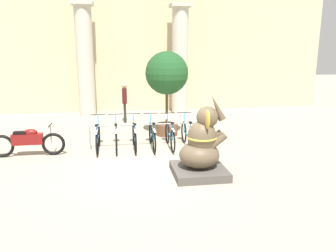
{
  "coord_description": "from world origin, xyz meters",
  "views": [
    {
      "loc": [
        -0.81,
        -8.18,
        3.07
      ],
      "look_at": [
        0.55,
        0.57,
        1.0
      ],
      "focal_mm": 35.0,
      "sensor_mm": 36.0,
      "label": 1
    }
  ],
  "objects_px": {
    "bicycle_0": "(98,137)",
    "bicycle_5": "(187,134)",
    "bicycle_3": "(152,135)",
    "motorcycle": "(28,141)",
    "bicycle_1": "(116,136)",
    "potted_tree": "(167,77)",
    "bicycle_2": "(134,136)",
    "elephant_statue": "(201,149)",
    "person_pedestrian": "(125,99)",
    "bicycle_4": "(170,135)"
  },
  "relations": [
    {
      "from": "elephant_statue",
      "to": "bicycle_4",
      "type": "bearing_deg",
      "value": 99.14
    },
    {
      "from": "person_pedestrian",
      "to": "bicycle_4",
      "type": "bearing_deg",
      "value": -71.71
    },
    {
      "from": "bicycle_3",
      "to": "elephant_statue",
      "type": "xyz_separation_m",
      "value": [
        0.96,
        -2.49,
        0.26
      ]
    },
    {
      "from": "bicycle_3",
      "to": "motorcycle",
      "type": "xyz_separation_m",
      "value": [
        -3.69,
        -0.27,
        0.03
      ]
    },
    {
      "from": "bicycle_3",
      "to": "person_pedestrian",
      "type": "height_order",
      "value": "person_pedestrian"
    },
    {
      "from": "bicycle_3",
      "to": "bicycle_4",
      "type": "bearing_deg",
      "value": -2.92
    },
    {
      "from": "elephant_statue",
      "to": "potted_tree",
      "type": "xyz_separation_m",
      "value": [
        -0.25,
        4.07,
        1.43
      ]
    },
    {
      "from": "bicycle_0",
      "to": "bicycle_3",
      "type": "relative_size",
      "value": 1.0
    },
    {
      "from": "bicycle_5",
      "to": "elephant_statue",
      "type": "distance_m",
      "value": 2.49
    },
    {
      "from": "motorcycle",
      "to": "person_pedestrian",
      "type": "distance_m",
      "value": 5.18
    },
    {
      "from": "bicycle_5",
      "to": "person_pedestrian",
      "type": "xyz_separation_m",
      "value": [
        -1.88,
        3.98,
        0.6
      ]
    },
    {
      "from": "bicycle_3",
      "to": "elephant_statue",
      "type": "relative_size",
      "value": 0.88
    },
    {
      "from": "bicycle_1",
      "to": "bicycle_3",
      "type": "relative_size",
      "value": 1.0
    },
    {
      "from": "bicycle_0",
      "to": "bicycle_2",
      "type": "distance_m",
      "value": 1.13
    },
    {
      "from": "bicycle_0",
      "to": "bicycle_5",
      "type": "relative_size",
      "value": 1.0
    },
    {
      "from": "bicycle_5",
      "to": "bicycle_3",
      "type": "bearing_deg",
      "value": 178.74
    },
    {
      "from": "bicycle_5",
      "to": "bicycle_2",
      "type": "bearing_deg",
      "value": 178.87
    },
    {
      "from": "bicycle_1",
      "to": "potted_tree",
      "type": "relative_size",
      "value": 0.6
    },
    {
      "from": "bicycle_2",
      "to": "bicycle_5",
      "type": "distance_m",
      "value": 1.69
    },
    {
      "from": "bicycle_1",
      "to": "potted_tree",
      "type": "xyz_separation_m",
      "value": [
        1.84,
        1.54,
        1.7
      ]
    },
    {
      "from": "bicycle_1",
      "to": "bicycle_2",
      "type": "relative_size",
      "value": 1.0
    },
    {
      "from": "bicycle_0",
      "to": "potted_tree",
      "type": "bearing_deg",
      "value": 32.76
    },
    {
      "from": "bicycle_1",
      "to": "bicycle_5",
      "type": "xyz_separation_m",
      "value": [
        2.25,
        -0.06,
        0.0
      ]
    },
    {
      "from": "bicycle_4",
      "to": "potted_tree",
      "type": "height_order",
      "value": "potted_tree"
    },
    {
      "from": "elephant_statue",
      "to": "potted_tree",
      "type": "distance_m",
      "value": 4.32
    },
    {
      "from": "bicycle_1",
      "to": "bicycle_3",
      "type": "distance_m",
      "value": 1.13
    },
    {
      "from": "bicycle_3",
      "to": "potted_tree",
      "type": "xyz_separation_m",
      "value": [
        0.71,
        1.57,
        1.7
      ]
    },
    {
      "from": "bicycle_4",
      "to": "bicycle_5",
      "type": "xyz_separation_m",
      "value": [
        0.56,
        0.0,
        0.0
      ]
    },
    {
      "from": "bicycle_2",
      "to": "elephant_statue",
      "type": "xyz_separation_m",
      "value": [
        1.52,
        -2.5,
        0.26
      ]
    },
    {
      "from": "bicycle_5",
      "to": "motorcycle",
      "type": "distance_m",
      "value": 4.82
    },
    {
      "from": "bicycle_0",
      "to": "elephant_statue",
      "type": "bearing_deg",
      "value": -43.56
    },
    {
      "from": "bicycle_0",
      "to": "bicycle_5",
      "type": "xyz_separation_m",
      "value": [
        2.82,
        -0.05,
        0.0
      ]
    },
    {
      "from": "bicycle_2",
      "to": "potted_tree",
      "type": "distance_m",
      "value": 2.64
    },
    {
      "from": "bicycle_4",
      "to": "potted_tree",
      "type": "xyz_separation_m",
      "value": [
        0.15,
        1.6,
        1.7
      ]
    },
    {
      "from": "elephant_statue",
      "to": "person_pedestrian",
      "type": "height_order",
      "value": "elephant_statue"
    },
    {
      "from": "bicycle_3",
      "to": "potted_tree",
      "type": "height_order",
      "value": "potted_tree"
    },
    {
      "from": "bicycle_1",
      "to": "bicycle_4",
      "type": "distance_m",
      "value": 1.69
    },
    {
      "from": "elephant_statue",
      "to": "person_pedestrian",
      "type": "distance_m",
      "value": 6.68
    },
    {
      "from": "bicycle_0",
      "to": "bicycle_5",
      "type": "distance_m",
      "value": 2.82
    },
    {
      "from": "bicycle_0",
      "to": "elephant_statue",
      "type": "relative_size",
      "value": 0.88
    },
    {
      "from": "bicycle_5",
      "to": "bicycle_4",
      "type": "bearing_deg",
      "value": -179.59
    },
    {
      "from": "bicycle_3",
      "to": "bicycle_1",
      "type": "bearing_deg",
      "value": 178.25
    },
    {
      "from": "elephant_statue",
      "to": "bicycle_5",
      "type": "bearing_deg",
      "value": 86.12
    },
    {
      "from": "bicycle_4",
      "to": "motorcycle",
      "type": "relative_size",
      "value": 0.85
    },
    {
      "from": "bicycle_3",
      "to": "motorcycle",
      "type": "bearing_deg",
      "value": -175.83
    },
    {
      "from": "bicycle_2",
      "to": "potted_tree",
      "type": "xyz_separation_m",
      "value": [
        1.27,
        1.57,
        1.7
      ]
    },
    {
      "from": "bicycle_0",
      "to": "potted_tree",
      "type": "xyz_separation_m",
      "value": [
        2.4,
        1.55,
        1.7
      ]
    },
    {
      "from": "bicycle_0",
      "to": "potted_tree",
      "type": "height_order",
      "value": "potted_tree"
    },
    {
      "from": "bicycle_3",
      "to": "potted_tree",
      "type": "bearing_deg",
      "value": 65.7
    },
    {
      "from": "bicycle_1",
      "to": "motorcycle",
      "type": "height_order",
      "value": "bicycle_1"
    }
  ]
}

